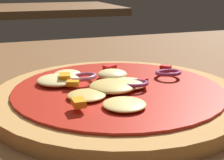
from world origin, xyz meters
TOP-DOWN VIEW (x-y plane):
  - dining_table at (0.00, 0.00)m, footprint 1.13×0.84m
  - pizza at (0.02, 0.00)m, footprint 0.27×0.27m
  - background_table at (0.20, 1.48)m, footprint 0.68×0.57m

SIDE VIEW (x-z plane):
  - dining_table at x=0.00m, z-range 0.00..0.04m
  - background_table at x=0.20m, z-range 0.00..0.04m
  - pizza at x=0.02m, z-range 0.03..0.06m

